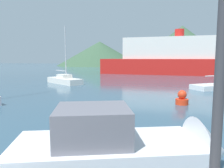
{
  "coord_description": "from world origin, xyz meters",
  "views": [
    {
      "loc": [
        4.06,
        -2.56,
        3.21
      ],
      "look_at": [
        0.84,
        14.0,
        1.2
      ],
      "focal_mm": 35.0,
      "sensor_mm": 36.0,
      "label": 1
    }
  ],
  "objects_px": {
    "motorboat_near": "(126,151)",
    "buoy_marker": "(182,99)",
    "streetlamp": "(224,8)",
    "ferry_distant": "(179,58)",
    "sailboat_outer": "(64,80)"
  },
  "relations": [
    {
      "from": "streetlamp",
      "to": "ferry_distant",
      "type": "bearing_deg",
      "value": 84.76
    },
    {
      "from": "motorboat_near",
      "to": "buoy_marker",
      "type": "height_order",
      "value": "motorboat_near"
    },
    {
      "from": "streetlamp",
      "to": "ferry_distant",
      "type": "xyz_separation_m",
      "value": [
        3.91,
        42.65,
        -0.59
      ]
    },
    {
      "from": "sailboat_outer",
      "to": "ferry_distant",
      "type": "distance_m",
      "value": 25.19
    },
    {
      "from": "motorboat_near",
      "to": "sailboat_outer",
      "type": "relative_size",
      "value": 0.92
    },
    {
      "from": "streetlamp",
      "to": "motorboat_near",
      "type": "distance_m",
      "value": 4.82
    },
    {
      "from": "motorboat_near",
      "to": "ferry_distant",
      "type": "bearing_deg",
      "value": 65.55
    },
    {
      "from": "streetlamp",
      "to": "motorboat_near",
      "type": "height_order",
      "value": "streetlamp"
    },
    {
      "from": "streetlamp",
      "to": "sailboat_outer",
      "type": "xyz_separation_m",
      "value": [
        -11.92,
        23.25,
        -3.3
      ]
    },
    {
      "from": "buoy_marker",
      "to": "streetlamp",
      "type": "bearing_deg",
      "value": -95.28
    },
    {
      "from": "streetlamp",
      "to": "ferry_distant",
      "type": "relative_size",
      "value": 0.15
    },
    {
      "from": "motorboat_near",
      "to": "ferry_distant",
      "type": "xyz_separation_m",
      "value": [
        5.37,
        39.34,
        2.6
      ]
    },
    {
      "from": "buoy_marker",
      "to": "motorboat_near",
      "type": "bearing_deg",
      "value": -105.44
    },
    {
      "from": "motorboat_near",
      "to": "streetlamp",
      "type": "bearing_deg",
      "value": -82.82
    },
    {
      "from": "motorboat_near",
      "to": "ferry_distant",
      "type": "height_order",
      "value": "ferry_distant"
    }
  ]
}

